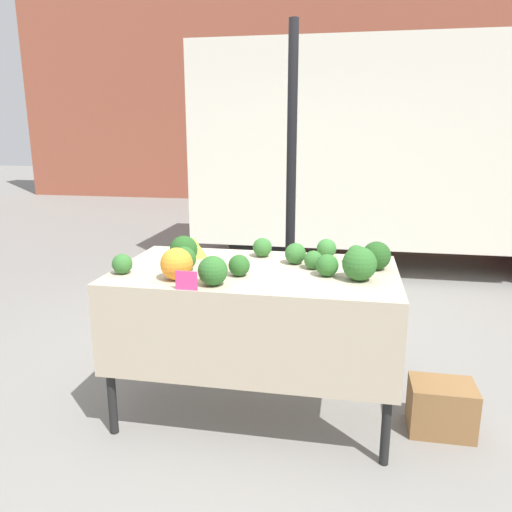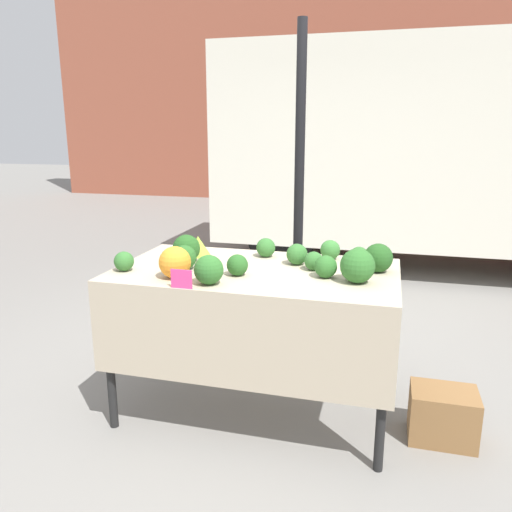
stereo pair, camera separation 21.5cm
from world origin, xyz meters
The scene contains 22 objects.
ground_plane centered at (0.00, 0.00, 0.00)m, with size 40.00×40.00×0.00m, color gray.
building_facade centered at (0.00, 9.91, 3.44)m, with size 16.00×0.60×6.87m.
tent_pole centered at (0.11, 0.78, 1.22)m, with size 0.07×0.07×2.44m.
parked_truck centered at (0.96, 3.95, 1.46)m, with size 5.01×1.91×2.73m.
market_table centered at (0.00, -0.07, 0.80)m, with size 1.65×0.94×0.92m.
orange_cauliflower centered at (-0.39, -0.29, 1.01)m, with size 0.18×0.18×0.18m.
romanesco_head centered at (-0.45, 0.22, 0.98)m, with size 0.16×0.16×0.13m.
broccoli_head_0 centered at (0.42, -0.07, 0.98)m, with size 0.13×0.13×0.13m.
broccoli_head_1 centered at (-0.41, -0.11, 0.99)m, with size 0.14×0.14×0.14m.
broccoli_head_2 centered at (-0.46, 0.06, 1.00)m, with size 0.17×0.17×0.17m.
broccoli_head_3 centered at (0.40, 0.34, 0.98)m, with size 0.13×0.13×0.13m.
broccoli_head_4 centered at (0.58, 0.24, 0.98)m, with size 0.11×0.11×0.11m.
broccoli_head_5 centered at (0.33, 0.07, 0.97)m, with size 0.11×0.11×0.11m.
broccoli_head_6 centered at (-0.07, -0.16, 0.98)m, with size 0.12×0.12×0.12m.
broccoli_head_7 centered at (0.59, -0.12, 1.01)m, with size 0.19×0.19×0.19m.
broccoli_head_8 centered at (0.70, 0.12, 1.00)m, with size 0.17×0.17×0.17m.
broccoli_head_9 centered at (-0.02, 0.30, 0.98)m, with size 0.12×0.12×0.12m.
broccoli_head_10 centered at (-0.17, -0.35, 1.00)m, with size 0.16×0.16×0.16m.
broccoli_head_11 centered at (0.21, 0.17, 0.98)m, with size 0.13×0.13×0.13m.
broccoli_head_12 centered at (-0.73, -0.23, 0.98)m, with size 0.12×0.12×0.12m.
price_sign centered at (-0.28, -0.46, 0.97)m, with size 0.12×0.01×0.10m.
produce_crate centered at (1.11, -0.04, 0.15)m, with size 0.37×0.27×0.30m.
Camera 2 is at (0.73, -2.74, 1.71)m, focal length 35.00 mm.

